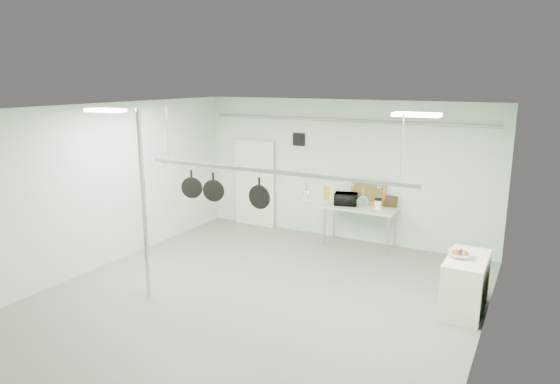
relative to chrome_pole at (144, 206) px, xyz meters
The scene contains 25 objects.
floor 2.41m from the chrome_pole, 19.44° to the left, with size 8.00×8.00×0.00m, color gray.
ceiling 2.40m from the chrome_pole, 19.44° to the left, with size 7.00×8.00×0.02m, color silver.
back_wall 4.89m from the chrome_pole, 69.68° to the left, with size 7.00×0.02×3.20m, color silver.
right_wall 5.22m from the chrome_pole, ahead, with size 0.02×8.00×3.20m, color silver.
door 4.61m from the chrome_pole, 97.53° to the left, with size 1.10×0.10×2.20m, color silver.
wall_vent 4.65m from the chrome_pole, 82.52° to the left, with size 0.30×0.04×0.30m, color black.
conduit_pipe 4.95m from the chrome_pole, 69.30° to the left, with size 0.07×0.07×6.60m, color gray.
chrome_pole is the anchor object (origin of this frame).
prep_table 4.85m from the chrome_pole, 61.29° to the left, with size 1.60×0.70×0.91m.
side_cabinet 5.37m from the chrome_pole, 22.41° to the left, with size 0.60×1.20×0.90m, color white.
pot_rack 2.19m from the chrome_pole, 25.35° to the left, with size 4.80×0.06×1.00m.
light_panel_left 1.65m from the chrome_pole, 158.20° to the right, with size 0.65×0.30×0.05m, color white.
light_panel_right 4.55m from the chrome_pole, 16.31° to the left, with size 0.65×0.30×0.05m, color white.
microwave 4.67m from the chrome_pole, 64.99° to the left, with size 0.49×0.33×0.27m, color black.
coffee_canister 5.04m from the chrome_pole, 57.52° to the left, with size 0.15×0.15×0.19m, color white.
painting_large 5.10m from the chrome_pole, 62.26° to the left, with size 0.78×0.05×0.58m, color orange.
painting_small 5.37m from the chrome_pole, 57.40° to the left, with size 0.30×0.04×0.25m, color #2D2210.
fruit_bowl 5.17m from the chrome_pole, 22.44° to the left, with size 0.38×0.38×0.09m, color white.
skillet_left 0.98m from the chrome_pole, 71.71° to the left, with size 0.38×0.06×0.51m, color black, non-canonical shape.
skillet_mid 1.20m from the chrome_pole, 49.52° to the left, with size 0.39×0.06×0.53m, color black, non-canonical shape.
skillet_right 1.93m from the chrome_pole, 28.06° to the left, with size 0.40×0.06×0.54m, color black, non-canonical shape.
whisk 2.72m from the chrome_pole, 19.47° to the left, with size 0.17×0.17×0.35m, color silver, non-canonical shape.
grater 3.05m from the chrome_pole, 17.31° to the left, with size 0.10×0.02×0.25m, color yellow, non-canonical shape.
saucepan 3.59m from the chrome_pole, 14.58° to the left, with size 0.15×0.08×0.25m, color silver, non-canonical shape.
fruit_cluster 5.17m from the chrome_pole, 22.44° to the left, with size 0.24×0.24×0.09m, color #A12B0E, non-canonical shape.
Camera 1 is at (4.07, -6.55, 3.67)m, focal length 32.00 mm.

